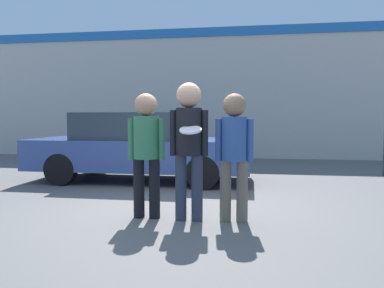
# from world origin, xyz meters

# --- Properties ---
(ground_plane) EXTENTS (56.00, 56.00, 0.00)m
(ground_plane) POSITION_xyz_m (0.00, 0.00, 0.00)
(ground_plane) COLOR #5B5956
(storefront_building) EXTENTS (24.00, 0.22, 4.39)m
(storefront_building) POSITION_xyz_m (0.00, 7.54, 2.23)
(storefront_building) COLOR beige
(storefront_building) RESTS_ON ground
(person_left) EXTENTS (0.52, 0.35, 1.70)m
(person_left) POSITION_xyz_m (-0.20, -0.35, 1.02)
(person_left) COLOR black
(person_left) RESTS_ON ground
(person_middle_with_frisbee) EXTENTS (0.51, 0.56, 1.83)m
(person_middle_with_frisbee) POSITION_xyz_m (0.39, -0.39, 1.11)
(person_middle_with_frisbee) COLOR #2D3347
(person_middle_with_frisbee) RESTS_ON ground
(person_right) EXTENTS (0.50, 0.33, 1.69)m
(person_right) POSITION_xyz_m (0.99, -0.35, 1.00)
(person_right) COLOR #665B4C
(person_right) RESTS_ON ground
(parked_car_near) EXTENTS (4.71, 1.86, 1.48)m
(parked_car_near) POSITION_xyz_m (-1.19, 2.60, 0.75)
(parked_car_near) COLOR #334784
(parked_car_near) RESTS_ON ground
(shrub) EXTENTS (1.42, 1.42, 1.42)m
(shrub) POSITION_xyz_m (-1.73, 6.64, 0.71)
(shrub) COLOR #285B2D
(shrub) RESTS_ON ground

